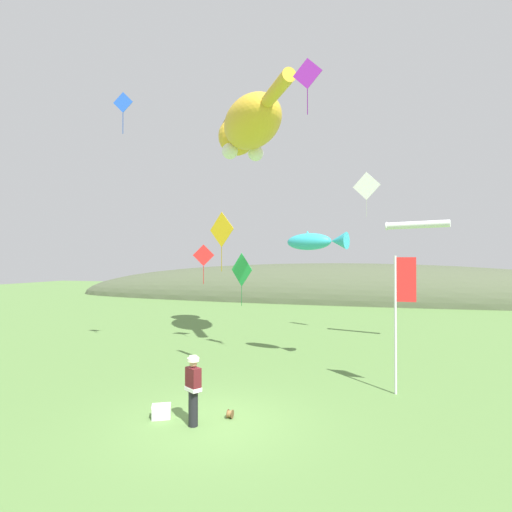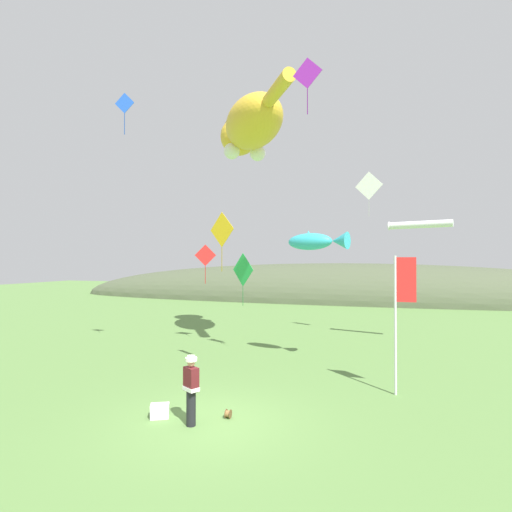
# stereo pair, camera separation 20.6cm
# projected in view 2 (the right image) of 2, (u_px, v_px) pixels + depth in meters

# --- Properties ---
(ground_plane) EXTENTS (120.00, 120.00, 0.00)m
(ground_plane) POSITION_uv_depth(u_px,v_px,m) (209.00, 423.00, 10.30)
(ground_plane) COLOR #5B8442
(distant_hill_ridge) EXTENTS (63.73, 11.19, 7.90)m
(distant_hill_ridge) POSITION_uv_depth(u_px,v_px,m) (340.00, 300.00, 42.39)
(distant_hill_ridge) COLOR #4C563D
(distant_hill_ridge) RESTS_ON ground
(festival_attendant) EXTENTS (0.49, 0.44, 1.77)m
(festival_attendant) POSITION_uv_depth(u_px,v_px,m) (191.00, 388.00, 10.14)
(festival_attendant) COLOR black
(festival_attendant) RESTS_ON ground
(kite_spool) EXTENTS (0.14, 0.23, 0.23)m
(kite_spool) POSITION_uv_depth(u_px,v_px,m) (228.00, 414.00, 10.61)
(kite_spool) COLOR olive
(kite_spool) RESTS_ON ground
(picnic_cooler) EXTENTS (0.58, 0.51, 0.36)m
(picnic_cooler) POSITION_uv_depth(u_px,v_px,m) (160.00, 411.00, 10.63)
(picnic_cooler) COLOR white
(picnic_cooler) RESTS_ON ground
(festival_banner_pole) EXTENTS (0.66, 0.08, 4.35)m
(festival_banner_pole) POSITION_uv_depth(u_px,v_px,m) (400.00, 304.00, 12.46)
(festival_banner_pole) COLOR silver
(festival_banner_pole) RESTS_ON ground
(kite_giant_cat) EXTENTS (5.72, 7.93, 2.76)m
(kite_giant_cat) POSITION_uv_depth(u_px,v_px,m) (250.00, 127.00, 20.16)
(kite_giant_cat) COLOR gold
(kite_fish_windsock) EXTENTS (2.72, 1.45, 0.81)m
(kite_fish_windsock) POSITION_uv_depth(u_px,v_px,m) (316.00, 241.00, 16.31)
(kite_fish_windsock) COLOR #33B2CC
(kite_tube_streamer) EXTENTS (3.02, 1.17, 0.44)m
(kite_tube_streamer) POSITION_uv_depth(u_px,v_px,m) (419.00, 225.00, 19.80)
(kite_tube_streamer) COLOR white
(kite_diamond_white) EXTENTS (1.45, 0.45, 2.41)m
(kite_diamond_white) POSITION_uv_depth(u_px,v_px,m) (369.00, 186.00, 21.23)
(kite_diamond_white) COLOR white
(kite_diamond_violet) EXTENTS (1.08, 0.21, 1.99)m
(kite_diamond_violet) POSITION_uv_depth(u_px,v_px,m) (307.00, 74.00, 13.91)
(kite_diamond_violet) COLOR purple
(kite_diamond_gold) EXTENTS (1.17, 0.60, 2.21)m
(kite_diamond_gold) POSITION_uv_depth(u_px,v_px,m) (222.00, 230.00, 14.75)
(kite_diamond_gold) COLOR yellow
(kite_diamond_red) EXTENTS (1.06, 0.29, 1.99)m
(kite_diamond_red) POSITION_uv_depth(u_px,v_px,m) (205.00, 256.00, 20.16)
(kite_diamond_red) COLOR red
(kite_diamond_blue) EXTENTS (0.88, 0.14, 1.79)m
(kite_diamond_blue) POSITION_uv_depth(u_px,v_px,m) (125.00, 104.00, 16.96)
(kite_diamond_blue) COLOR blue
(kite_diamond_green) EXTENTS (1.29, 0.87, 2.44)m
(kite_diamond_green) POSITION_uv_depth(u_px,v_px,m) (243.00, 270.00, 18.37)
(kite_diamond_green) COLOR green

